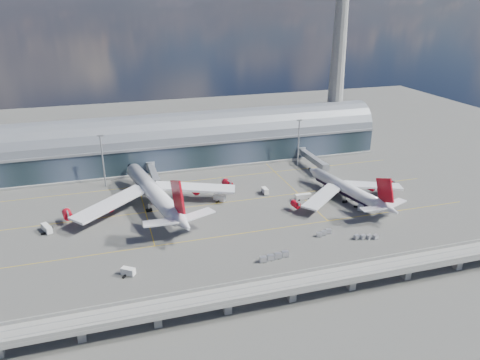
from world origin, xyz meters
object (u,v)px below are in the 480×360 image
object	(u,v)px
service_truck_1	(128,272)
control_tower	(338,59)
cargo_train_0	(274,257)
service_truck_5	(220,198)
floodlight_mast_left	(103,160)
airliner_right	(348,190)
service_truck_0	(47,228)
floodlight_mast_right	(299,142)
service_truck_2	(303,197)
service_truck_3	(361,206)
cargo_train_2	(324,233)
service_truck_4	(265,191)
cargo_train_1	(366,237)
airliner_left	(155,194)

from	to	relation	value
service_truck_1	control_tower	bearing A→B (deg)	-15.07
control_tower	cargo_train_0	distance (m)	149.35
service_truck_5	floodlight_mast_left	bearing A→B (deg)	103.62
airliner_right	service_truck_0	distance (m)	126.66
floodlight_mast_right	service_truck_2	size ratio (longest dim) A/B	3.51
airliner_right	service_truck_2	world-z (taller)	airliner_right
service_truck_3	cargo_train_2	bearing A→B (deg)	-108.55
service_truck_1	service_truck_3	distance (m)	102.46
control_tower	floodlight_mast_right	distance (m)	58.76
service_truck_4	cargo_train_1	size ratio (longest dim) A/B	0.51
service_truck_5	cargo_train_1	world-z (taller)	service_truck_5
airliner_right	service_truck_0	bearing A→B (deg)	166.43
floodlight_mast_right	cargo_train_2	world-z (taller)	floodlight_mast_right
airliner_left	floodlight_mast_right	bearing A→B (deg)	11.11
control_tower	service_truck_0	bearing A→B (deg)	-156.30
floodlight_mast_left	control_tower	bearing A→B (deg)	11.72
floodlight_mast_left	service_truck_0	distance (m)	49.28
service_truck_4	cargo_train_2	distance (m)	45.20
service_truck_0	control_tower	bearing A→B (deg)	-0.04
airliner_left	service_truck_3	size ratio (longest dim) A/B	12.54
floodlight_mast_right	cargo_train_1	xyz separation A→B (m)	(-8.21, -82.84, -12.82)
floodlight_mast_right	airliner_right	xyz separation A→B (m)	(2.95, -48.38, -8.75)
floodlight_mast_left	service_truck_3	world-z (taller)	floodlight_mast_left
control_tower	service_truck_3	world-z (taller)	control_tower
floodlight_mast_left	floodlight_mast_right	bearing A→B (deg)	0.00
cargo_train_0	floodlight_mast_right	bearing A→B (deg)	-21.01
service_truck_2	cargo_train_2	bearing A→B (deg)	170.33
control_tower	service_truck_1	bearing A→B (deg)	-140.00
floodlight_mast_right	service_truck_2	bearing A→B (deg)	-110.45
control_tower	floodlight_mast_left	distance (m)	143.01
cargo_train_1	airliner_right	bearing A→B (deg)	-34.29
service_truck_5	cargo_train_1	size ratio (longest dim) A/B	0.59
floodlight_mast_left	cargo_train_0	xyz separation A→B (m)	(53.49, -86.45, -12.64)
control_tower	airliner_left	bearing A→B (deg)	-152.50
service_truck_0	cargo_train_0	size ratio (longest dim) A/B	0.61
floodlight_mast_right	control_tower	bearing A→B (deg)	38.66
airliner_left	cargo_train_1	distance (m)	88.42
floodlight_mast_right	service_truck_5	world-z (taller)	floodlight_mast_right
service_truck_4	cargo_train_0	distance (m)	58.03
service_truck_4	cargo_train_2	world-z (taller)	service_truck_4
airliner_left	service_truck_2	bearing A→B (deg)	-19.54
floodlight_mast_right	service_truck_4	size ratio (longest dim) A/B	5.43
cargo_train_0	service_truck_3	bearing A→B (deg)	-54.01
airliner_left	service_truck_0	world-z (taller)	airliner_left
cargo_train_0	cargo_train_2	bearing A→B (deg)	-58.44
cargo_train_2	airliner_right	bearing A→B (deg)	-26.74
airliner_left	cargo_train_2	size ratio (longest dim) A/B	10.81
control_tower	service_truck_1	world-z (taller)	control_tower
airliner_left	service_truck_0	distance (m)	44.55
airliner_right	airliner_left	bearing A→B (deg)	158.39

